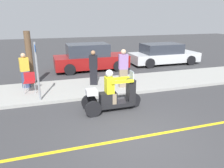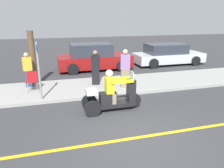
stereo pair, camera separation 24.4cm
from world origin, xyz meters
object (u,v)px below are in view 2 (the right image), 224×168
at_px(spectator_with_child, 28,70).
at_px(parked_car_lot_far, 167,55).
at_px(motorcycle_trike, 112,96).
at_px(street_sign, 39,69).
at_px(tree_trunk, 33,58).
at_px(spectator_near_curb, 125,69).
at_px(parked_car_lot_center, 94,58).
at_px(spectator_end_of_line, 96,68).
at_px(folding_chair_curbside, 32,79).

relative_size(spectator_with_child, parked_car_lot_far, 0.33).
relative_size(motorcycle_trike, spectator_with_child, 1.35).
height_order(motorcycle_trike, street_sign, street_sign).
height_order(spectator_with_child, tree_trunk, tree_trunk).
xyz_separation_m(spectator_near_curb, tree_trunk, (-3.96, 1.75, 0.40)).
xyz_separation_m(parked_car_lot_center, parked_car_lot_far, (5.19, 0.20, -0.08)).
height_order(spectator_end_of_line, folding_chair_curbside, spectator_end_of_line).
relative_size(motorcycle_trike, parked_car_lot_center, 0.47).
xyz_separation_m(motorcycle_trike, spectator_near_curb, (1.18, 2.08, 0.41)).
relative_size(spectator_with_child, tree_trunk, 0.63).
distance_m(folding_chair_curbside, tree_trunk, 1.38).
xyz_separation_m(spectator_with_child, parked_car_lot_center, (3.58, 2.92, -0.12)).
bearing_deg(spectator_end_of_line, folding_chair_curbside, -176.70).
bearing_deg(folding_chair_curbside, street_sign, -71.79).
relative_size(spectator_end_of_line, tree_trunk, 0.65).
height_order(motorcycle_trike, folding_chair_curbside, motorcycle_trike).
height_order(folding_chair_curbside, tree_trunk, tree_trunk).
height_order(spectator_with_child, spectator_near_curb, spectator_near_curb).
relative_size(spectator_end_of_line, parked_car_lot_center, 0.36).
xyz_separation_m(tree_trunk, street_sign, (0.35, -2.34, -0.03)).
bearing_deg(folding_chair_curbside, spectator_with_child, 106.18).
distance_m(motorcycle_trike, tree_trunk, 4.80).
distance_m(folding_chair_curbside, parked_car_lot_center, 4.93).
height_order(motorcycle_trike, spectator_with_child, spectator_with_child).
bearing_deg(folding_chair_curbside, motorcycle_trike, -43.44).
distance_m(spectator_near_curb, tree_trunk, 4.35).
distance_m(parked_car_lot_center, street_sign, 5.64).
height_order(spectator_with_child, folding_chair_curbside, spectator_with_child).
height_order(parked_car_lot_center, street_sign, street_sign).
bearing_deg(folding_chair_curbside, tree_trunk, 88.50).
height_order(spectator_end_of_line, tree_trunk, tree_trunk).
bearing_deg(tree_trunk, spectator_end_of_line, -20.04).
distance_m(spectator_end_of_line, street_sign, 2.79).
xyz_separation_m(folding_chair_curbside, parked_car_lot_center, (3.39, 3.57, 0.13)).
bearing_deg(tree_trunk, spectator_with_child, -113.14).
relative_size(parked_car_lot_center, street_sign, 2.03).
bearing_deg(spectator_near_curb, street_sign, -170.70).
height_order(spectator_end_of_line, parked_car_lot_center, spectator_end_of_line).
relative_size(spectator_near_curb, street_sign, 0.78).
xyz_separation_m(folding_chair_curbside, parked_car_lot_far, (8.57, 3.77, 0.05)).
relative_size(parked_car_lot_center, parked_car_lot_far, 0.94).
xyz_separation_m(spectator_with_child, folding_chair_curbside, (0.19, -0.66, -0.25)).
distance_m(motorcycle_trike, spectator_near_curb, 2.43).
bearing_deg(parked_car_lot_far, motorcycle_trike, -131.85).
relative_size(parked_car_lot_far, street_sign, 2.16).
relative_size(spectator_near_curb, tree_trunk, 0.70).
bearing_deg(tree_trunk, folding_chair_curbside, -91.50).
bearing_deg(spectator_end_of_line, spectator_near_curb, -32.02).
bearing_deg(parked_car_lot_far, spectator_near_curb, -136.49).
xyz_separation_m(motorcycle_trike, street_sign, (-2.43, 1.49, 0.78)).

